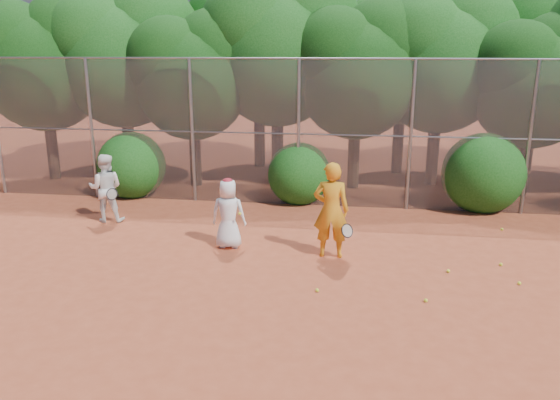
# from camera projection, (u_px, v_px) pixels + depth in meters

# --- Properties ---
(ground) EXTENTS (80.00, 80.00, 0.00)m
(ground) POSITION_uv_depth(u_px,v_px,m) (316.00, 301.00, 9.56)
(ground) COLOR #983C22
(ground) RESTS_ON ground
(fence_back) EXTENTS (20.05, 0.09, 4.03)m
(fence_back) POSITION_uv_depth(u_px,v_px,m) (331.00, 133.00, 14.74)
(fence_back) COLOR gray
(fence_back) RESTS_ON ground
(tree_0) EXTENTS (4.38, 3.81, 6.00)m
(tree_0) POSITION_uv_depth(u_px,v_px,m) (44.00, 59.00, 17.47)
(tree_0) COLOR black
(tree_0) RESTS_ON ground
(tree_1) EXTENTS (4.64, 4.03, 6.35)m
(tree_1) POSITION_uv_depth(u_px,v_px,m) (124.00, 51.00, 17.54)
(tree_1) COLOR black
(tree_1) RESTS_ON ground
(tree_2) EXTENTS (3.99, 3.47, 5.47)m
(tree_2) POSITION_uv_depth(u_px,v_px,m) (194.00, 71.00, 16.68)
(tree_2) COLOR black
(tree_2) RESTS_ON ground
(tree_3) EXTENTS (4.89, 4.26, 6.70)m
(tree_3) POSITION_uv_depth(u_px,v_px,m) (279.00, 44.00, 17.07)
(tree_3) COLOR black
(tree_3) RESTS_ON ground
(tree_4) EXTENTS (4.19, 3.64, 5.73)m
(tree_4) POSITION_uv_depth(u_px,v_px,m) (359.00, 65.00, 16.32)
(tree_4) COLOR black
(tree_4) RESTS_ON ground
(tree_5) EXTENTS (4.51, 3.92, 6.17)m
(tree_5) POSITION_uv_depth(u_px,v_px,m) (442.00, 55.00, 16.66)
(tree_5) COLOR black
(tree_5) RESTS_ON ground
(tree_6) EXTENTS (3.86, 3.36, 5.29)m
(tree_6) POSITION_uv_depth(u_px,v_px,m) (535.00, 77.00, 15.51)
(tree_6) COLOR black
(tree_6) RESTS_ON ground
(tree_9) EXTENTS (4.83, 4.20, 6.62)m
(tree_9) POSITION_uv_depth(u_px,v_px,m) (124.00, 46.00, 19.82)
(tree_9) COLOR black
(tree_9) RESTS_ON ground
(tree_10) EXTENTS (5.15, 4.48, 7.06)m
(tree_10) POSITION_uv_depth(u_px,v_px,m) (261.00, 37.00, 19.24)
(tree_10) COLOR black
(tree_10) RESTS_ON ground
(tree_11) EXTENTS (4.64, 4.03, 6.35)m
(tree_11) POSITION_uv_depth(u_px,v_px,m) (405.00, 51.00, 18.29)
(tree_11) COLOR black
(tree_11) RESTS_ON ground
(tree_12) EXTENTS (5.02, 4.37, 6.88)m
(tree_12) POSITION_uv_depth(u_px,v_px,m) (542.00, 40.00, 18.15)
(tree_12) COLOR black
(tree_12) RESTS_ON ground
(bush_0) EXTENTS (2.00, 2.00, 2.00)m
(bush_0) POSITION_uv_depth(u_px,v_px,m) (131.00, 162.00, 16.13)
(bush_0) COLOR #124812
(bush_0) RESTS_ON ground
(bush_1) EXTENTS (1.80, 1.80, 1.80)m
(bush_1) POSITION_uv_depth(u_px,v_px,m) (299.00, 171.00, 15.46)
(bush_1) COLOR #124812
(bush_1) RESTS_ON ground
(bush_2) EXTENTS (2.20, 2.20, 2.20)m
(bush_2) POSITION_uv_depth(u_px,v_px,m) (483.00, 170.00, 14.71)
(bush_2) COLOR #124812
(bush_2) RESTS_ON ground
(player_yellow) EXTENTS (0.88, 0.60, 2.04)m
(player_yellow) POSITION_uv_depth(u_px,v_px,m) (331.00, 210.00, 11.34)
(player_yellow) COLOR orange
(player_yellow) RESTS_ON ground
(player_teen) EXTENTS (0.76, 0.50, 1.57)m
(player_teen) POSITION_uv_depth(u_px,v_px,m) (228.00, 213.00, 11.93)
(player_teen) COLOR white
(player_teen) RESTS_ON ground
(player_white) EXTENTS (0.95, 0.81, 1.73)m
(player_white) POSITION_uv_depth(u_px,v_px,m) (106.00, 188.00, 13.72)
(player_white) COLOR white
(player_white) RESTS_ON ground
(ball_0) EXTENTS (0.07, 0.07, 0.07)m
(ball_0) POSITION_uv_depth(u_px,v_px,m) (448.00, 271.00, 10.74)
(ball_0) COLOR #D0E028
(ball_0) RESTS_ON ground
(ball_1) EXTENTS (0.07, 0.07, 0.07)m
(ball_1) POSITION_uv_depth(u_px,v_px,m) (501.00, 264.00, 11.07)
(ball_1) COLOR #D0E028
(ball_1) RESTS_ON ground
(ball_2) EXTENTS (0.07, 0.07, 0.07)m
(ball_2) POSITION_uv_depth(u_px,v_px,m) (426.00, 300.00, 9.49)
(ball_2) COLOR #D0E028
(ball_2) RESTS_ON ground
(ball_3) EXTENTS (0.07, 0.07, 0.07)m
(ball_3) POSITION_uv_depth(u_px,v_px,m) (519.00, 283.00, 10.18)
(ball_3) COLOR #D0E028
(ball_3) RESTS_ON ground
(ball_4) EXTENTS (0.07, 0.07, 0.07)m
(ball_4) POSITION_uv_depth(u_px,v_px,m) (317.00, 290.00, 9.89)
(ball_4) COLOR #D0E028
(ball_4) RESTS_ON ground
(ball_5) EXTENTS (0.07, 0.07, 0.07)m
(ball_5) POSITION_uv_depth(u_px,v_px,m) (502.00, 229.00, 13.20)
(ball_5) COLOR #D0E028
(ball_5) RESTS_ON ground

